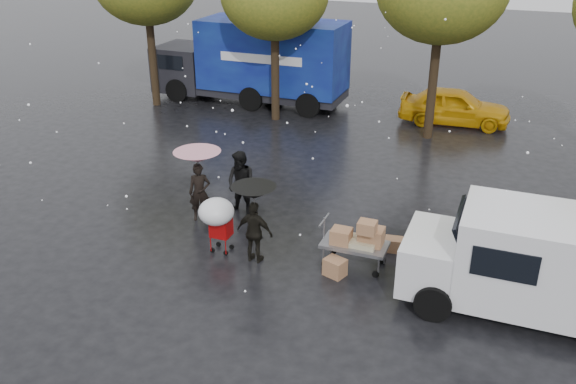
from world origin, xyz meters
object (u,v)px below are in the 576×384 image
at_px(white_van, 537,263).
at_px(yellow_taxi, 455,106).
at_px(person_pink, 200,192).
at_px(person_black, 255,232).
at_px(blue_truck, 255,62).
at_px(vendor_cart, 358,239).
at_px(shopping_cart, 217,214).

height_order(white_van, yellow_taxi, white_van).
distance_m(person_pink, person_black, 2.66).
bearing_deg(white_van, blue_truck, 134.02).
relative_size(vendor_cart, blue_truck, 0.18).
bearing_deg(yellow_taxi, white_van, -168.89).
bearing_deg(blue_truck, person_black, -65.84).
bearing_deg(yellow_taxi, blue_truck, 87.14).
height_order(vendor_cart, yellow_taxi, yellow_taxi).
height_order(vendor_cart, shopping_cart, shopping_cart).
distance_m(vendor_cart, shopping_cart, 3.33).
height_order(person_black, white_van, white_van).
relative_size(person_black, shopping_cart, 1.04).
height_order(shopping_cart, yellow_taxi, shopping_cart).
xyz_separation_m(person_black, vendor_cart, (2.29, 0.65, -0.04)).
xyz_separation_m(person_pink, white_van, (8.29, -1.24, 0.37)).
bearing_deg(blue_truck, vendor_cart, -55.99).
distance_m(person_black, blue_truck, 13.26).
bearing_deg(yellow_taxi, vendor_cart, 173.30).
height_order(vendor_cart, white_van, white_van).
relative_size(person_pink, blue_truck, 0.19).
relative_size(person_black, yellow_taxi, 0.37).
bearing_deg(white_van, person_pink, 171.51).
relative_size(shopping_cart, white_van, 0.30).
relative_size(person_black, blue_truck, 0.18).
height_order(vendor_cart, blue_truck, blue_truck).
relative_size(person_black, white_van, 0.31).
distance_m(person_pink, blue_truck, 11.13).
relative_size(person_pink, white_van, 0.32).
relative_size(person_black, vendor_cart, 1.00).
height_order(person_pink, blue_truck, blue_truck).
xyz_separation_m(person_black, shopping_cart, (-0.95, -0.03, 0.30)).
bearing_deg(vendor_cart, person_pink, 170.07).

